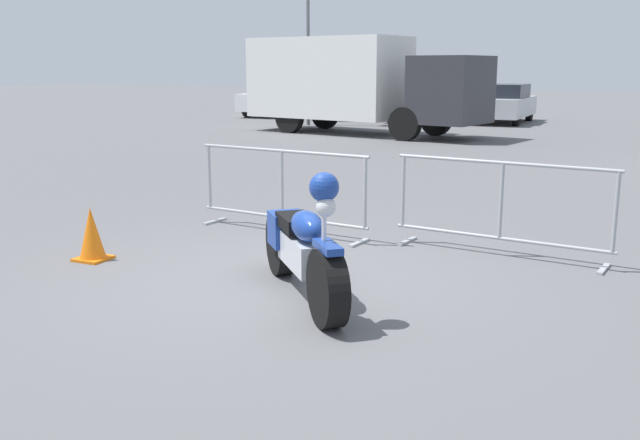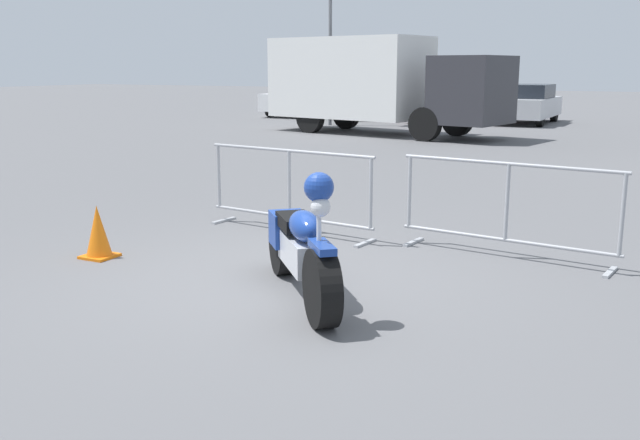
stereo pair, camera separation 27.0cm
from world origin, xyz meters
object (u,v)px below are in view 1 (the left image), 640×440
parked_car_white (279,98)px  parked_car_maroon (421,101)px  crowd_barrier_near (282,190)px  box_truck (352,81)px  traffic_cone (92,234)px  crowd_barrier_far (501,207)px  parked_car_green (347,101)px  pedestrian (393,101)px  motorcycle (302,247)px  parked_car_silver (504,103)px  street_lamp (308,19)px

parked_car_white → parked_car_maroon: (6.38, -0.12, 0.01)m
crowd_barrier_near → box_truck: bearing=108.2°
parked_car_white → parked_car_maroon: 6.38m
parked_car_maroon → traffic_cone: size_ratio=7.59×
crowd_barrier_far → box_truck: size_ratio=0.31×
parked_car_white → parked_car_green: (3.19, -0.04, -0.04)m
parked_car_white → parked_car_green: parked_car_white is taller
parked_car_maroon → pedestrian: size_ratio=2.65×
motorcycle → box_truck: 16.47m
parked_car_white → parked_car_silver: 9.57m
parked_car_silver → street_lamp: 8.00m
motorcycle → street_lamp: (-8.37, 17.81, 3.23)m
crowd_barrier_far → traffic_cone: 4.52m
crowd_barrier_near → parked_car_white: bearing=117.8°
parked_car_maroon → pedestrian: (0.12, -3.77, 0.15)m
box_truck → pedestrian: box_truck is taller
parked_car_silver → traffic_cone: 21.64m
motorcycle → parked_car_green: 23.47m
parked_car_maroon → street_lamp: street_lamp is taller
crowd_barrier_near → traffic_cone: bearing=-122.4°
box_truck → parked_car_green: (-2.82, 6.46, -0.93)m
box_truck → pedestrian: bearing=91.3°
traffic_cone → box_truck: bearing=101.3°
parked_car_maroon → pedestrian: bearing=-177.2°
parked_car_white → pedestrian: pedestrian is taller
traffic_cone → street_lamp: size_ratio=0.10×
box_truck → parked_car_white: 8.89m
street_lamp → box_truck: bearing=-42.1°
pedestrian → parked_car_maroon: bearing=26.7°
crowd_barrier_near → box_truck: box_truck is taller
parked_car_white → pedestrian: (6.50, -3.88, 0.17)m
box_truck → parked_car_maroon: box_truck is taller
motorcycle → parked_car_white: size_ratio=0.41×
crowd_barrier_near → parked_car_green: size_ratio=0.60×
parked_car_white → pedestrian: 7.57m
crowd_barrier_near → box_truck: 13.89m
motorcycle → pedestrian: bearing=154.9°
parked_car_green → traffic_cone: parked_car_green is taller
crowd_barrier_near → traffic_cone: 2.43m
parked_car_maroon → street_lamp: size_ratio=0.79×
parked_car_white → crowd_barrier_far: bearing=-145.4°
crowd_barrier_far → parked_car_white: parked_car_white is taller
parked_car_green → parked_car_silver: size_ratio=0.97×
parked_car_white → traffic_cone: bearing=-156.4°
parked_car_silver → parked_car_white: bearing=90.6°
traffic_cone → parked_car_silver: bearing=88.6°
crowd_barrier_near → parked_car_silver: bearing=92.3°
box_truck → parked_car_maroon: size_ratio=1.79×
crowd_barrier_far → traffic_cone: crowd_barrier_far is taller
motorcycle → traffic_cone: 2.68m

